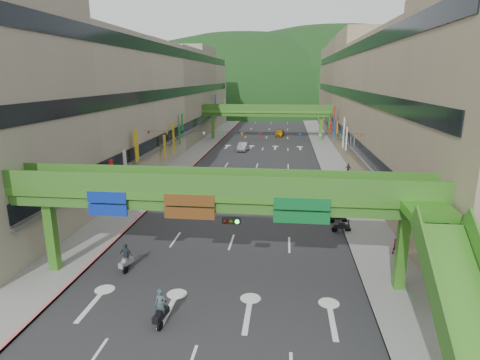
{
  "coord_description": "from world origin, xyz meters",
  "views": [
    {
      "loc": [
        3.95,
        -16.83,
        12.55
      ],
      "look_at": [
        0.0,
        18.0,
        3.5
      ],
      "focal_mm": 30.0,
      "sensor_mm": 36.0,
      "label": 1
    }
  ],
  "objects_px": {
    "scooter_rider_near": "(161,308)",
    "car_yellow": "(280,133)",
    "overpass_near": "(232,206)",
    "pedestrian_red": "(398,246)",
    "scooter_rider_mid": "(229,192)",
    "car_silver": "(243,147)"
  },
  "relations": [
    {
      "from": "overpass_near",
      "to": "scooter_rider_near",
      "type": "relative_size",
      "value": 14.05
    },
    {
      "from": "scooter_rider_near",
      "to": "car_yellow",
      "type": "relative_size",
      "value": 0.46
    },
    {
      "from": "scooter_rider_near",
      "to": "scooter_rider_mid",
      "type": "height_order",
      "value": "scooter_rider_mid"
    },
    {
      "from": "car_yellow",
      "to": "pedestrian_red",
      "type": "bearing_deg",
      "value": -74.81
    },
    {
      "from": "overpass_near",
      "to": "scooter_rider_mid",
      "type": "bearing_deg",
      "value": 98.68
    },
    {
      "from": "scooter_rider_near",
      "to": "scooter_rider_mid",
      "type": "xyz_separation_m",
      "value": [
        0.52,
        21.6,
        0.11
      ]
    },
    {
      "from": "scooter_rider_mid",
      "to": "car_yellow",
      "type": "xyz_separation_m",
      "value": [
        4.46,
        47.92,
        -0.3
      ]
    },
    {
      "from": "car_silver",
      "to": "scooter_rider_mid",
      "type": "bearing_deg",
      "value": -83.19
    },
    {
      "from": "scooter_rider_near",
      "to": "car_yellow",
      "type": "distance_m",
      "value": 69.7
    },
    {
      "from": "scooter_rider_near",
      "to": "pedestrian_red",
      "type": "bearing_deg",
      "value": 34.52
    },
    {
      "from": "scooter_rider_mid",
      "to": "scooter_rider_near",
      "type": "bearing_deg",
      "value": -91.37
    },
    {
      "from": "car_yellow",
      "to": "overpass_near",
      "type": "bearing_deg",
      "value": -85.41
    },
    {
      "from": "overpass_near",
      "to": "scooter_rider_near",
      "type": "xyz_separation_m",
      "value": [
        -3.15,
        -4.38,
        -4.28
      ]
    },
    {
      "from": "scooter_rider_near",
      "to": "car_silver",
      "type": "xyz_separation_m",
      "value": [
        -1.11,
        50.97,
        -0.2
      ]
    },
    {
      "from": "overpass_near",
      "to": "car_yellow",
      "type": "distance_m",
      "value": 65.32
    },
    {
      "from": "car_yellow",
      "to": "pedestrian_red",
      "type": "xyz_separation_m",
      "value": [
        9.44,
        -59.61,
        0.01
      ]
    },
    {
      "from": "overpass_near",
      "to": "pedestrian_red",
      "type": "xyz_separation_m",
      "value": [
        11.27,
        5.54,
        -4.46
      ]
    },
    {
      "from": "car_silver",
      "to": "car_yellow",
      "type": "distance_m",
      "value": 19.53
    },
    {
      "from": "overpass_near",
      "to": "scooter_rider_near",
      "type": "distance_m",
      "value": 6.89
    },
    {
      "from": "scooter_rider_mid",
      "to": "pedestrian_red",
      "type": "xyz_separation_m",
      "value": [
        13.9,
        -11.69,
        -0.28
      ]
    },
    {
      "from": "scooter_rider_mid",
      "to": "car_yellow",
      "type": "height_order",
      "value": "scooter_rider_mid"
    },
    {
      "from": "overpass_near",
      "to": "scooter_rider_near",
      "type": "bearing_deg",
      "value": -125.7
    }
  ]
}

